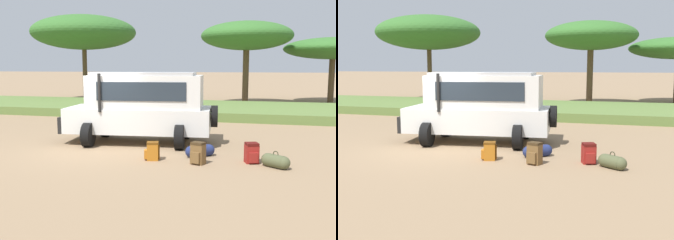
% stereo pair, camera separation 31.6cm
% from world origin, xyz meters
% --- Properties ---
extents(ground_plane, '(320.00, 320.00, 0.00)m').
position_xyz_m(ground_plane, '(0.00, 0.00, 0.00)').
color(ground_plane, '#8C7051').
extents(grass_bank, '(120.00, 7.00, 0.44)m').
position_xyz_m(grass_bank, '(0.00, 10.49, 0.22)').
color(grass_bank, '#5B7538').
rests_on(grass_bank, ground_plane).
extents(safari_vehicle, '(5.45, 3.09, 2.44)m').
position_xyz_m(safari_vehicle, '(1.10, 1.36, 1.29)').
color(safari_vehicle, silver).
rests_on(safari_vehicle, ground_plane).
extents(backpack_beside_front_wheel, '(0.43, 0.42, 0.61)m').
position_xyz_m(backpack_beside_front_wheel, '(3.52, -1.16, 0.30)').
color(backpack_beside_front_wheel, brown).
rests_on(backpack_beside_front_wheel, ground_plane).
extents(backpack_cluster_center, '(0.43, 0.48, 0.56)m').
position_xyz_m(backpack_cluster_center, '(4.93, -0.66, 0.27)').
color(backpack_cluster_center, maroon).
rests_on(backpack_cluster_center, ground_plane).
extents(backpack_near_rear_wheel, '(0.47, 0.38, 0.52)m').
position_xyz_m(backpack_near_rear_wheel, '(2.18, -1.02, 0.26)').
color(backpack_near_rear_wheel, '#B26619').
rests_on(backpack_near_rear_wheel, ground_plane).
extents(duffel_bag_low_black_case, '(0.81, 0.72, 0.45)m').
position_xyz_m(duffel_bag_low_black_case, '(3.42, -0.26, 0.18)').
color(duffel_bag_low_black_case, navy).
rests_on(duffel_bag_low_black_case, ground_plane).
extents(duffel_bag_soft_canvas, '(0.75, 0.62, 0.45)m').
position_xyz_m(duffel_bag_soft_canvas, '(5.56, -1.02, 0.18)').
color(duffel_bag_soft_canvas, '#4C5133').
rests_on(duffel_bag_soft_canvas, ground_plane).
extents(acacia_tree_far_left, '(7.94, 7.76, 6.47)m').
position_xyz_m(acacia_tree_far_left, '(-8.52, 16.40, 5.17)').
color(acacia_tree_far_left, brown).
rests_on(acacia_tree_far_left, ground_plane).
extents(acacia_tree_left_mid, '(6.15, 6.32, 5.63)m').
position_xyz_m(acacia_tree_left_mid, '(3.70, 15.97, 4.65)').
color(acacia_tree_left_mid, brown).
rests_on(acacia_tree_left_mid, ground_plane).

